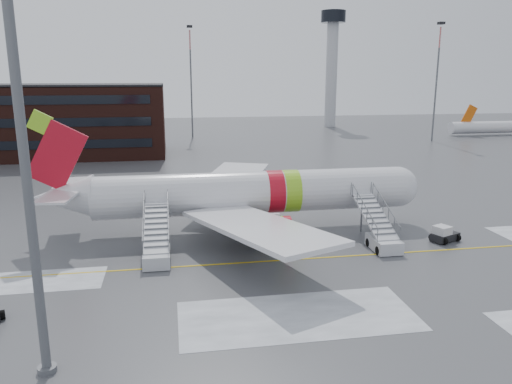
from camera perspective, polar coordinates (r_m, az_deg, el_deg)
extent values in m
plane|color=#494C4F|center=(40.90, 9.47, -6.79)|extent=(260.00, 260.00, 0.00)
cylinder|color=silver|center=(45.16, -0.43, -0.04)|extent=(28.00, 3.80, 3.80)
sphere|color=silver|center=(49.34, 15.83, 0.60)|extent=(3.80, 3.80, 3.80)
cube|color=black|center=(49.70, 16.95, 1.20)|extent=(1.09, 1.60, 0.97)
cone|color=silver|center=(45.49, -21.27, -0.54)|extent=(5.20, 3.72, 3.72)
cube|color=#B70E1F|center=(44.85, -21.77, 3.86)|extent=(5.27, 0.30, 6.09)
cube|color=#8FD421|center=(44.77, -23.47, 7.32)|extent=(2.16, 0.26, 2.16)
cube|color=silver|center=(47.80, -20.51, 0.96)|extent=(3.07, 4.85, 0.18)
cube|color=silver|center=(42.83, -21.74, -0.51)|extent=(3.07, 4.85, 0.18)
cube|color=silver|center=(53.37, -2.97, 1.37)|extent=(10.72, 15.97, 1.13)
cube|color=silver|center=(37.07, 0.18, -4.00)|extent=(10.72, 15.97, 1.13)
cylinder|color=silver|center=(50.69, -0.82, -0.82)|extent=(3.40, 2.10, 2.10)
cylinder|color=silver|center=(40.83, 1.46, -4.34)|extent=(3.40, 2.10, 2.10)
cylinder|color=#595B60|center=(49.14, 13.53, -2.44)|extent=(0.20, 0.20, 1.80)
cylinder|color=black|center=(49.27, 13.50, -2.94)|extent=(0.90, 0.56, 0.90)
cylinder|color=black|center=(48.16, -1.48, -2.95)|extent=(0.90, 0.56, 0.90)
cylinder|color=black|center=(43.62, -0.56, -4.69)|extent=(0.90, 0.56, 0.90)
cube|color=silver|center=(41.95, 14.41, -5.72)|extent=(2.00, 3.20, 1.00)
cube|color=silver|center=(43.28, 13.42, -2.75)|extent=(1.90, 5.87, 2.52)
cube|color=silver|center=(45.94, 11.90, -0.23)|extent=(1.90, 1.40, 0.15)
cylinder|color=#595B60|center=(46.00, 11.98, -2.40)|extent=(0.16, 0.16, 3.40)
cylinder|color=black|center=(40.80, 13.80, -6.53)|extent=(0.25, 0.70, 0.70)
cylinder|color=black|center=(43.23, 14.95, -5.46)|extent=(0.25, 0.70, 0.70)
cube|color=#B8BAC0|center=(38.48, -11.27, -7.30)|extent=(2.00, 3.20, 1.00)
cube|color=#B8BAC0|center=(39.94, -11.32, -4.00)|extent=(1.90, 5.87, 2.52)
cube|color=#B8BAC0|center=(42.79, -11.29, -1.20)|extent=(1.90, 1.40, 0.15)
cylinder|color=#595B60|center=(42.86, -11.20, -3.53)|extent=(0.16, 0.16, 3.40)
cylinder|color=black|center=(37.66, -12.67, -8.17)|extent=(0.25, 0.70, 0.70)
cylinder|color=black|center=(39.47, -9.91, -7.02)|extent=(0.25, 0.70, 0.70)
cube|color=black|center=(45.79, 20.77, -4.78)|extent=(2.75, 2.15, 0.61)
cube|color=silver|center=(45.28, 20.51, -4.15)|extent=(1.60, 1.60, 0.78)
cube|color=black|center=(45.19, 20.54, -3.78)|extent=(1.40, 1.45, 0.13)
cylinder|color=black|center=(44.81, 20.72, -5.29)|extent=(0.48, 0.66, 0.61)
cylinder|color=black|center=(46.17, 22.02, -4.86)|extent=(0.48, 0.66, 0.61)
cylinder|color=black|center=(45.49, 19.49, -4.91)|extent=(0.48, 0.66, 0.61)
cylinder|color=black|center=(46.83, 20.81, -4.50)|extent=(0.48, 0.66, 0.61)
cylinder|color=#595B60|center=(23.78, -25.03, 4.19)|extent=(0.44, 0.44, 21.36)
cylinder|color=#595B60|center=(27.30, -22.76, -18.16)|extent=(0.90, 0.90, 0.30)
cylinder|color=#B2B5BA|center=(138.05, 8.61, 13.21)|extent=(3.00, 3.00, 28.00)
cylinder|color=black|center=(138.82, 8.83, 19.20)|extent=(6.40, 6.40, 3.00)
cylinder|color=#595B60|center=(112.62, 19.81, 10.35)|extent=(0.36, 0.36, 19.20)
cylinder|color=#CC7272|center=(112.77, 20.29, 16.19)|extent=(0.32, 0.32, 4.32)
cube|color=black|center=(112.99, 20.41, 17.64)|extent=(1.20, 1.20, 0.50)
cylinder|color=#595B60|center=(114.37, -7.39, 11.04)|extent=(0.36, 0.36, 19.20)
cylinder|color=#CC7272|center=(114.51, -7.57, 16.81)|extent=(0.32, 0.32, 4.32)
cube|color=black|center=(114.73, -7.61, 18.25)|extent=(1.20, 1.20, 0.50)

